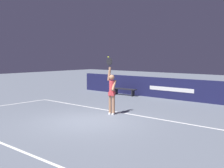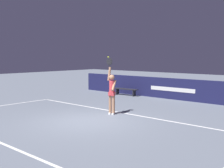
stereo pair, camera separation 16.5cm
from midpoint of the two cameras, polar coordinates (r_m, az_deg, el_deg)
The scene contains 6 objects.
ground_plane at distance 11.41m, azimuth -5.38°, elevation -7.50°, with size 60.00×60.00×0.00m, color slate.
court_lines at distance 10.93m, azimuth -8.17°, elevation -8.12°, with size 11.85×5.96×0.00m.
back_wall at distance 17.12m, azimuth 12.59°, elevation -1.01°, with size 14.98×0.26×1.25m.
tennis_player at distance 12.47m, azimuth -0.44°, elevation -1.38°, with size 0.52×0.44×2.54m.
tennis_ball at distance 12.20m, azimuth -1.14°, elevation 5.49°, with size 0.07×0.07×0.07m.
courtside_bench_near at distance 18.47m, azimuth 2.27°, elevation -1.23°, with size 1.77×0.50×0.45m.
Camera 1 is at (7.97, -7.72, 2.63)m, focal length 45.09 mm.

